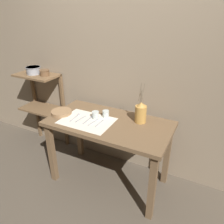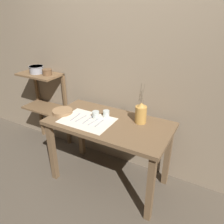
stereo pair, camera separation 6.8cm
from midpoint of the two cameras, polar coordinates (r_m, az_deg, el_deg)
name	(u,v)px [view 1 (the left image)]	position (r m, az deg, el deg)	size (l,w,h in m)	color
ground_plane	(109,179)	(2.67, -1.51, -17.22)	(12.00, 12.00, 0.00)	brown
stone_wall_back	(127,70)	(2.42, 3.15, 10.98)	(7.00, 0.06, 2.40)	gray
wooden_table	(109,131)	(2.27, -1.70, -5.10)	(1.26, 0.65, 0.77)	brown
wooden_shelf_unit	(42,97)	(3.06, -18.46, 3.85)	(0.55, 0.32, 1.05)	brown
linen_cloth	(87,121)	(2.25, -7.43, -2.29)	(0.53, 0.37, 0.00)	beige
pitcher_with_flowers	(141,113)	(2.18, 6.62, -0.22)	(0.11, 0.11, 0.42)	#B7843D
wooden_bowl	(61,112)	(2.44, -13.87, -0.07)	(0.22, 0.22, 0.04)	#8E6B47
glass_tumbler_near	(95,115)	(2.27, -5.21, -0.77)	(0.07, 0.07, 0.07)	#B7C1BC
glass_tumbler_far	(106,114)	(2.29, -2.49, -0.48)	(0.07, 0.07, 0.07)	#B7C1BC
spoon_inner	(77,116)	(2.35, -9.89, -0.96)	(0.03, 0.18, 0.02)	#939399
fork_inner	(81,119)	(2.28, -9.04, -1.82)	(0.03, 0.17, 0.00)	#939399
spoon_outer	(90,118)	(2.28, -6.63, -1.64)	(0.02, 0.18, 0.02)	#939399
knife_center	(93,122)	(2.21, -5.75, -2.63)	(0.04, 0.17, 0.00)	#939399
fork_outer	(99,123)	(2.18, -4.22, -2.99)	(0.01, 0.17, 0.00)	#939399
metal_pot_large	(33,70)	(2.95, -20.49, 10.22)	(0.18, 0.18, 0.09)	#939399
metal_pot_small	(45,73)	(2.83, -17.89, 9.78)	(0.12, 0.12, 0.07)	brown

